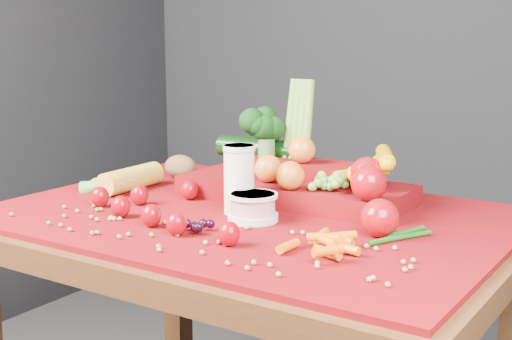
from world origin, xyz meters
The scene contains 12 objects.
table centered at (0.00, 0.00, 0.66)m, with size 1.10×0.80×0.75m.
red_cloth centered at (0.00, 0.00, 0.76)m, with size 1.05×0.75×0.01m, color #69030E.
milk_glass centered at (-0.02, -0.02, 0.84)m, with size 0.07×0.07×0.14m.
yogurt_bowl centered at (0.04, -0.05, 0.79)m, with size 0.10×0.10×0.06m.
strawberry_scatter centered at (-0.13, -0.15, 0.79)m, with size 0.44×0.28×0.05m.
dark_grape_cluster centered at (-0.01, -0.18, 0.78)m, with size 0.06×0.05×0.03m, color black, non-canonical shape.
soybean_scatter centered at (0.00, -0.20, 0.77)m, with size 0.84×0.24×0.01m, color olive, non-canonical shape.
corn_ear centered at (-0.37, -0.01, 0.78)m, with size 0.18×0.23×0.06m.
potato centered at (-0.35, 0.19, 0.79)m, with size 0.09×0.07×0.06m, color brown.
baby_carrot_pile centered at (0.25, -0.16, 0.78)m, with size 0.17×0.17×0.03m, color #DE5607, non-canonical shape.
green_bean_pile centered at (0.33, -0.01, 0.77)m, with size 0.14×0.12×0.01m, color #164F12, non-canonical shape.
produce_mound centered at (0.04, 0.16, 0.82)m, with size 0.58×0.37×0.27m.
Camera 1 is at (0.81, -1.21, 1.14)m, focal length 50.00 mm.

